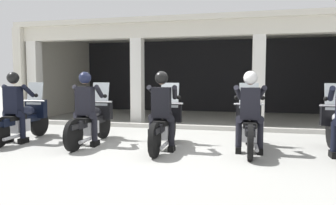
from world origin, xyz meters
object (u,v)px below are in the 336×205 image
Objects in this scene: police_officer_far_left at (14,101)px; motorcycle_center at (165,124)px; police_officer_left at (86,102)px; police_officer_right at (250,105)px; motorcycle_right at (249,125)px; police_officer_center at (162,104)px; motorcycle_far_left at (24,119)px; bollard_kerbside at (8,109)px; motorcycle_left at (92,121)px.

police_officer_far_left reaches higher than motorcycle_center.
police_officer_right is (3.38, 0.07, -0.00)m from police_officer_left.
motorcycle_center is 1.00× the size of motorcycle_right.
police_officer_center is 1.00× the size of police_officer_right.
motorcycle_far_left is 1.76m from police_officer_left.
motorcycle_right is at bearing 92.99° from police_officer_right.
police_officer_left is 1.76m from motorcycle_center.
police_officer_right is at bearing -87.01° from motorcycle_right.
bollard_kerbside is (-7.29, 1.96, -0.00)m from motorcycle_right.
bollard_kerbside is at bearing 160.75° from police_officer_left.
police_officer_left is (1.69, -0.20, 0.44)m from motorcycle_far_left.
motorcycle_right is (1.69, 0.17, 0.00)m from motorcycle_center.
motorcycle_far_left is 3.06m from bollard_kerbside.
motorcycle_right is at bearing 24.99° from police_officer_center.
motorcycle_far_left is 1.29× the size of police_officer_right.
police_officer_far_left reaches higher than motorcycle_left.
motorcycle_left is 1.29× the size of police_officer_center.
police_officer_far_left is 0.78× the size of motorcycle_left.
motorcycle_right is at bearing 15.73° from motorcycle_center.
motorcycle_right is 2.03× the size of bollard_kerbside.
police_officer_right is (5.07, 0.15, -0.00)m from police_officer_far_left.
police_officer_left is at bearing 5.97° from police_officer_far_left.
police_officer_center and police_officer_right have the same top height.
motorcycle_far_left is at bearing -175.42° from police_officer_left.
police_officer_left reaches higher than bollard_kerbside.
police_officer_far_left is at bearing -47.25° from bollard_kerbside.
police_officer_far_left is 1.79m from motorcycle_left.
motorcycle_far_left and motorcycle_left have the same top height.
motorcycle_left is 0.52m from police_officer_left.
motorcycle_center is 1.70m from motorcycle_right.
motorcycle_left is at bearing -175.51° from motorcycle_right.
motorcycle_center is 1.29× the size of police_officer_center.
motorcycle_left is (1.69, 0.36, -0.44)m from police_officer_far_left.
police_officer_far_left and police_officer_center have the same top height.
motorcycle_center and motorcycle_right have the same top height.
police_officer_far_left is at bearing -165.48° from motorcycle_center.
police_officer_far_left and police_officer_left have the same top height.
police_officer_left is at bearing -175.51° from police_officer_right.
motorcycle_center is at bearing 2.95° from motorcycle_far_left.
motorcycle_left is at bearing 177.30° from police_officer_center.
police_officer_right is at bearing 12.65° from police_officer_left.
police_officer_left is 3.38m from police_officer_right.
motorcycle_far_left is at bearing -175.00° from motorcycle_right.
police_officer_center reaches higher than motorcycle_left.
police_officer_left is 0.78× the size of motorcycle_right.
police_officer_right is (-0.00, -0.28, 0.44)m from motorcycle_right.
police_officer_left reaches higher than motorcycle_center.
motorcycle_center is at bearing -171.00° from motorcycle_right.
police_officer_center is at bearing -1.84° from motorcycle_far_left.
police_officer_right is (3.38, -0.21, 0.44)m from motorcycle_left.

